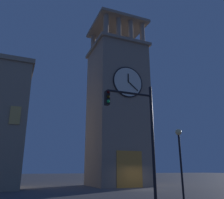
% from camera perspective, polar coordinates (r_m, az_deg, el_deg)
% --- Properties ---
extents(ground_plane, '(200.00, 200.00, 0.00)m').
position_cam_1_polar(ground_plane, '(25.84, 7.81, -20.78)').
color(ground_plane, '#4C4C51').
extents(clocktower, '(7.28, 7.36, 25.38)m').
position_cam_1_polar(clocktower, '(31.64, 1.26, -2.18)').
color(clocktower, gray).
rests_on(clocktower, ground_plane).
extents(traffic_signal_near, '(2.82, 0.41, 6.46)m').
position_cam_1_polar(traffic_signal_near, '(12.61, 6.61, -6.44)').
color(traffic_signal_near, black).
rests_on(traffic_signal_near, ground_plane).
extents(street_lamp, '(0.44, 0.44, 4.72)m').
position_cam_1_polar(street_lamp, '(17.46, 16.12, -11.41)').
color(street_lamp, black).
rests_on(street_lamp, ground_plane).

